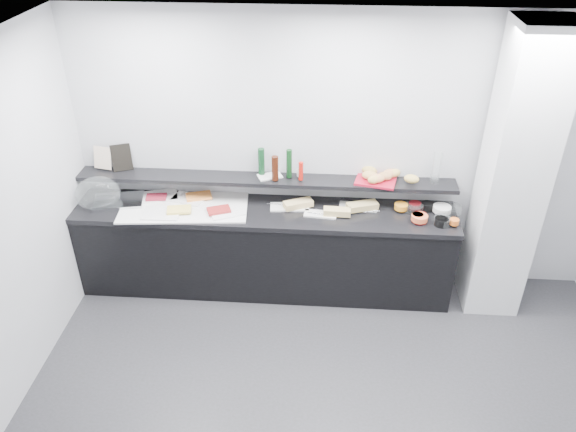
# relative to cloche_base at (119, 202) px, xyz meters

# --- Properties ---
(ground) EXTENTS (5.00, 5.00, 0.00)m
(ground) POSITION_rel_cloche_base_xyz_m (2.10, -1.72, -0.92)
(ground) COLOR #2D2D30
(ground) RESTS_ON ground
(back_wall) EXTENTS (5.00, 0.02, 2.70)m
(back_wall) POSITION_rel_cloche_base_xyz_m (2.10, 0.28, 0.43)
(back_wall) COLOR #B5B7BD
(back_wall) RESTS_ON ground
(ceiling) EXTENTS (5.00, 5.00, 0.00)m
(ceiling) POSITION_rel_cloche_base_xyz_m (2.10, -1.72, 1.78)
(ceiling) COLOR white
(ceiling) RESTS_ON back_wall
(column) EXTENTS (0.50, 0.50, 2.70)m
(column) POSITION_rel_cloche_base_xyz_m (3.60, -0.07, 0.43)
(column) COLOR silver
(column) RESTS_ON ground
(buffet_cabinet) EXTENTS (3.60, 0.60, 0.85)m
(buffet_cabinet) POSITION_rel_cloche_base_xyz_m (1.40, -0.02, -0.50)
(buffet_cabinet) COLOR black
(buffet_cabinet) RESTS_ON ground
(counter_top) EXTENTS (3.62, 0.62, 0.05)m
(counter_top) POSITION_rel_cloche_base_xyz_m (1.40, -0.02, -0.05)
(counter_top) COLOR black
(counter_top) RESTS_ON buffet_cabinet
(wall_shelf) EXTENTS (3.60, 0.25, 0.04)m
(wall_shelf) POSITION_rel_cloche_base_xyz_m (1.40, 0.15, 0.21)
(wall_shelf) COLOR black
(wall_shelf) RESTS_ON back_wall
(cloche_base) EXTENTS (0.51, 0.40, 0.04)m
(cloche_base) POSITION_rel_cloche_base_xyz_m (0.00, 0.00, 0.00)
(cloche_base) COLOR #B5B8BC
(cloche_base) RESTS_ON counter_top
(cloche_dome) EXTENTS (0.49, 0.41, 0.34)m
(cloche_dome) POSITION_rel_cloche_base_xyz_m (-0.17, -0.04, 0.11)
(cloche_dome) COLOR white
(cloche_dome) RESTS_ON cloche_base
(linen_runner) EXTENTS (1.24, 0.67, 0.01)m
(linen_runner) POSITION_rel_cloche_base_xyz_m (0.65, -0.04, -0.01)
(linen_runner) COLOR white
(linen_runner) RESTS_ON counter_top
(platter_meat_a) EXTENTS (0.40, 0.32, 0.01)m
(platter_meat_a) POSITION_rel_cloche_base_xyz_m (0.36, 0.13, 0.00)
(platter_meat_a) COLOR white
(platter_meat_a) RESTS_ON linen_runner
(food_meat_a) EXTENTS (0.21, 0.15, 0.02)m
(food_meat_a) POSITION_rel_cloche_base_xyz_m (0.35, 0.08, 0.02)
(food_meat_a) COLOR maroon
(food_meat_a) RESTS_ON platter_meat_a
(platter_salmon) EXTENTS (0.36, 0.29, 0.01)m
(platter_salmon) POSITION_rel_cloche_base_xyz_m (0.66, 0.10, 0.00)
(platter_salmon) COLOR white
(platter_salmon) RESTS_ON linen_runner
(food_salmon) EXTENTS (0.28, 0.22, 0.02)m
(food_salmon) POSITION_rel_cloche_base_xyz_m (0.76, 0.13, 0.02)
(food_salmon) COLOR orange
(food_salmon) RESTS_ON platter_salmon
(platter_cheese) EXTENTS (0.35, 0.23, 0.01)m
(platter_cheese) POSITION_rel_cloche_base_xyz_m (0.47, -0.20, 0.00)
(platter_cheese) COLOR white
(platter_cheese) RESTS_ON linen_runner
(food_cheese) EXTENTS (0.25, 0.18, 0.02)m
(food_cheese) POSITION_rel_cloche_base_xyz_m (0.63, -0.14, 0.02)
(food_cheese) COLOR #F1D55D
(food_cheese) RESTS_ON platter_cheese
(platter_meat_b) EXTENTS (0.36, 0.31, 0.01)m
(platter_meat_b) POSITION_rel_cloche_base_xyz_m (1.07, -0.13, 0.00)
(platter_meat_b) COLOR white
(platter_meat_b) RESTS_ON linen_runner
(food_meat_b) EXTENTS (0.25, 0.20, 0.02)m
(food_meat_b) POSITION_rel_cloche_base_xyz_m (1.00, -0.12, 0.02)
(food_meat_b) COLOR maroon
(food_meat_b) RESTS_ON platter_meat_b
(sandwich_plate_left) EXTENTS (0.38, 0.19, 0.01)m
(sandwich_plate_left) POSITION_rel_cloche_base_xyz_m (1.65, 0.04, -0.01)
(sandwich_plate_left) COLOR white
(sandwich_plate_left) RESTS_ON counter_top
(sandwich_food_left) EXTENTS (0.29, 0.21, 0.06)m
(sandwich_food_left) POSITION_rel_cloche_base_xyz_m (1.73, 0.04, 0.02)
(sandwich_food_left) COLOR tan
(sandwich_food_left) RESTS_ON sandwich_plate_left
(tongs_left) EXTENTS (0.16, 0.02, 0.01)m
(tongs_left) POSITION_rel_cloche_base_xyz_m (1.51, 0.06, -0.00)
(tongs_left) COLOR silver
(tongs_left) RESTS_ON sandwich_plate_left
(sandwich_plate_mid) EXTENTS (0.31, 0.16, 0.01)m
(sandwich_plate_mid) POSITION_rel_cloche_base_xyz_m (1.94, -0.07, -0.01)
(sandwich_plate_mid) COLOR white
(sandwich_plate_mid) RESTS_ON counter_top
(sandwich_food_mid) EXTENTS (0.25, 0.10, 0.06)m
(sandwich_food_mid) POSITION_rel_cloche_base_xyz_m (2.10, -0.08, 0.02)
(sandwich_food_mid) COLOR tan
(sandwich_food_mid) RESTS_ON sandwich_plate_mid
(tongs_mid) EXTENTS (0.16, 0.04, 0.01)m
(tongs_mid) POSITION_rel_cloche_base_xyz_m (1.90, -0.08, -0.00)
(tongs_mid) COLOR #AEB0B5
(tongs_mid) RESTS_ON sandwich_plate_mid
(sandwich_plate_right) EXTENTS (0.37, 0.18, 0.01)m
(sandwich_plate_right) POSITION_rel_cloche_base_xyz_m (2.30, 0.09, -0.01)
(sandwich_plate_right) COLOR silver
(sandwich_plate_right) RESTS_ON counter_top
(sandwich_food_right) EXTENTS (0.31, 0.20, 0.06)m
(sandwich_food_right) POSITION_rel_cloche_base_xyz_m (2.33, 0.05, 0.02)
(sandwich_food_right) COLOR tan
(sandwich_food_right) RESTS_ON sandwich_plate_right
(tongs_right) EXTENTS (0.16, 0.05, 0.01)m
(tongs_right) POSITION_rel_cloche_base_xyz_m (2.42, -0.01, -0.00)
(tongs_right) COLOR #BABCC1
(tongs_right) RESTS_ON sandwich_plate_right
(bowl_glass_fruit) EXTENTS (0.21, 0.21, 0.07)m
(bowl_glass_fruit) POSITION_rel_cloche_base_xyz_m (2.82, 0.06, 0.02)
(bowl_glass_fruit) COLOR silver
(bowl_glass_fruit) RESTS_ON counter_top
(fill_glass_fruit) EXTENTS (0.14, 0.14, 0.05)m
(fill_glass_fruit) POSITION_rel_cloche_base_xyz_m (2.70, 0.06, 0.03)
(fill_glass_fruit) COLOR orange
(fill_glass_fruit) RESTS_ON bowl_glass_fruit
(bowl_black_jam) EXTENTS (0.16, 0.16, 0.07)m
(bowl_black_jam) POSITION_rel_cloche_base_xyz_m (2.95, 0.10, 0.02)
(bowl_black_jam) COLOR black
(bowl_black_jam) RESTS_ON counter_top
(fill_black_jam) EXTENTS (0.12, 0.12, 0.05)m
(fill_black_jam) POSITION_rel_cloche_base_xyz_m (2.83, 0.10, 0.03)
(fill_black_jam) COLOR #520B10
(fill_black_jam) RESTS_ON bowl_black_jam
(bowl_glass_cream) EXTENTS (0.24, 0.24, 0.07)m
(bowl_glass_cream) POSITION_rel_cloche_base_xyz_m (3.15, 0.06, 0.02)
(bowl_glass_cream) COLOR silver
(bowl_glass_cream) RESTS_ON counter_top
(fill_glass_cream) EXTENTS (0.21, 0.21, 0.05)m
(fill_glass_cream) POSITION_rel_cloche_base_xyz_m (3.07, 0.05, 0.03)
(fill_glass_cream) COLOR white
(fill_glass_cream) RESTS_ON bowl_glass_cream
(bowl_red_jam) EXTENTS (0.17, 0.17, 0.07)m
(bowl_red_jam) POSITION_rel_cloche_base_xyz_m (2.85, -0.11, 0.02)
(bowl_red_jam) COLOR maroon
(bowl_red_jam) RESTS_ON counter_top
(fill_red_jam) EXTENTS (0.11, 0.11, 0.05)m
(fill_red_jam) POSITION_rel_cloche_base_xyz_m (2.83, -0.11, 0.03)
(fill_red_jam) COLOR #57130C
(fill_red_jam) RESTS_ON bowl_red_jam
(bowl_glass_salmon) EXTENTS (0.20, 0.20, 0.07)m
(bowl_glass_salmon) POSITION_rel_cloche_base_xyz_m (3.05, -0.15, 0.02)
(bowl_glass_salmon) COLOR white
(bowl_glass_salmon) RESTS_ON counter_top
(fill_glass_salmon) EXTENTS (0.17, 0.17, 0.05)m
(fill_glass_salmon) POSITION_rel_cloche_base_xyz_m (2.84, -0.13, 0.03)
(fill_glass_salmon) COLOR #EB6539
(fill_glass_salmon) RESTS_ON bowl_glass_salmon
(bowl_black_fruit) EXTENTS (0.15, 0.15, 0.07)m
(bowl_black_fruit) POSITION_rel_cloche_base_xyz_m (3.03, -0.16, 0.02)
(bowl_black_fruit) COLOR black
(bowl_black_fruit) RESTS_ON counter_top
(fill_black_fruit) EXTENTS (0.09, 0.09, 0.05)m
(fill_black_fruit) POSITION_rel_cloche_base_xyz_m (3.15, -0.17, 0.03)
(fill_black_fruit) COLOR orange
(fill_black_fruit) RESTS_ON bowl_black_fruit
(framed_print) EXTENTS (0.20, 0.14, 0.26)m
(framed_print) POSITION_rel_cloche_base_xyz_m (0.01, 0.22, 0.36)
(framed_print) COLOR black
(framed_print) RESTS_ON wall_shelf
(print_art) EXTENTS (0.19, 0.09, 0.22)m
(print_art) POSITION_rel_cloche_base_xyz_m (-0.17, 0.20, 0.36)
(print_art) COLOR beige
(print_art) RESTS_ON framed_print
(condiment_tray) EXTENTS (0.26, 0.21, 0.01)m
(condiment_tray) POSITION_rel_cloche_base_xyz_m (1.45, 0.18, 0.24)
(condiment_tray) COLOR white
(condiment_tray) RESTS_ON wall_shelf
(bottle_green_a) EXTENTS (0.08, 0.08, 0.26)m
(bottle_green_a) POSITION_rel_cloche_base_xyz_m (1.37, 0.21, 0.37)
(bottle_green_a) COLOR #0E3419
(bottle_green_a) RESTS_ON condiment_tray
(bottle_brown) EXTENTS (0.08, 0.08, 0.24)m
(bottle_brown) POSITION_rel_cloche_base_xyz_m (1.51, 0.10, 0.36)
(bottle_brown) COLOR #351409
(bottle_brown) RESTS_ON condiment_tray
(bottle_green_b) EXTENTS (0.06, 0.06, 0.28)m
(bottle_green_b) POSITION_rel_cloche_base_xyz_m (1.63, 0.17, 0.38)
(bottle_green_b) COLOR #0E3615
(bottle_green_b) RESTS_ON condiment_tray
(bottle_hot) EXTENTS (0.06, 0.06, 0.18)m
(bottle_hot) POSITION_rel_cloche_base_xyz_m (1.75, 0.12, 0.33)
(bottle_hot) COLOR red
(bottle_hot) RESTS_ON condiment_tray
(shaker_salt) EXTENTS (0.04, 0.04, 0.07)m
(shaker_salt) POSITION_rel_cloche_base_xyz_m (1.73, 0.18, 0.28)
(shaker_salt) COLOR white
(shaker_salt) RESTS_ON condiment_tray
(shaker_pepper) EXTENTS (0.03, 0.03, 0.07)m
(shaker_pepper) POSITION_rel_cloche_base_xyz_m (1.72, 0.19, 0.28)
(shaker_pepper) COLOR white
(shaker_pepper) RESTS_ON condiment_tray
(bread_tray) EXTENTS (0.41, 0.33, 0.02)m
(bread_tray) POSITION_rel_cloche_base_xyz_m (2.45, 0.15, 0.24)
(bread_tray) COLOR #AC122A
(bread_tray) RESTS_ON wall_shelf
(bread_roll_nw) EXTENTS (0.17, 0.14, 0.08)m
(bread_roll_nw) POSITION_rel_cloche_base_xyz_m (2.39, 0.26, 0.29)
(bread_roll_nw) COLOR #AF8F42
(bread_roll_nw) RESTS_ON bread_tray
(bread_roll_n) EXTENTS (0.17, 0.14, 0.08)m
(bread_roll_n) POSITION_rel_cloche_base_xyz_m (2.58, 0.22, 0.29)
(bread_roll_n) COLOR #CA824D
(bread_roll_n) RESTS_ON bread_tray
(bread_roll_ne) EXTENTS (0.15, 0.13, 0.08)m
(bread_roll_ne) POSITION_rel_cloche_base_xyz_m (2.62, 0.22, 0.29)
(bread_roll_ne) COLOR #D7A852
(bread_roll_ne) RESTS_ON bread_tray
(bread_roll_sw) EXTENTS (0.17, 0.12, 0.08)m
(bread_roll_sw) POSITION_rel_cloche_base_xyz_m (2.45, 0.10, 0.29)
(bread_roll_sw) COLOR #C8824C
(bread_roll_sw) RESTS_ON bread_tray
(bread_roll_s) EXTENTS (0.14, 0.11, 0.08)m
(bread_roll_s) POSITION_rel_cloche_base_xyz_m (2.42, 0.08, 0.29)
(bread_roll_s) COLOR tan
(bread_roll_s) RESTS_ON bread_tray
(bread_roll_se) EXTENTS (0.16, 0.12, 0.08)m
(bread_roll_se) POSITION_rel_cloche_base_xyz_m (2.77, 0.12, 0.29)
(bread_roll_se) COLOR gold
(bread_roll_se) RESTS_ON bread_tray
(bread_roll_midw) EXTENTS (0.17, 0.13, 0.08)m
(bread_roll_midw) POSITION_rel_cloche_base_xyz_m (2.39, 0.16, 0.29)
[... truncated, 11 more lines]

